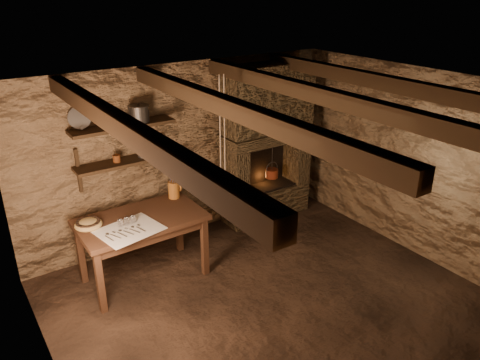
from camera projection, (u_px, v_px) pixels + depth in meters
floor at (270, 303)px, 5.26m from camera, size 4.50×4.50×0.00m
back_wall at (183, 152)px, 6.31m from camera, size 4.50×0.04×2.40m
front_wall at (449, 313)px, 3.26m from camera, size 4.50×0.04×2.40m
left_wall at (44, 280)px, 3.63m from camera, size 0.04×4.00×2.40m
right_wall at (413, 163)px, 5.95m from camera, size 0.04×4.00×2.40m
ceiling at (277, 91)px, 4.32m from camera, size 4.50×4.00×0.04m
beam_far_left at (122, 127)px, 3.58m from camera, size 0.14×3.95×0.16m
beam_mid_left at (232, 108)px, 4.10m from camera, size 0.14×3.95×0.16m
beam_mid_right at (317, 94)px, 4.61m from camera, size 0.14×3.95×0.16m
beam_far_right at (384, 82)px, 5.12m from camera, size 0.14×3.95×0.16m
shelf_lower at (126, 162)px, 5.72m from camera, size 1.25×0.30×0.04m
shelf_upper at (123, 126)px, 5.54m from camera, size 1.25×0.30×0.04m
hearth at (267, 139)px, 6.77m from camera, size 1.43×0.51×2.30m
work_table at (143, 246)px, 5.55m from camera, size 1.44×0.82×0.82m
linen_cloth at (130, 230)px, 5.12m from camera, size 0.74×0.64×0.01m
pewter_cutlery_row at (130, 230)px, 5.10m from camera, size 0.58×0.31×0.01m
drinking_glasses at (127, 221)px, 5.21m from camera, size 0.21×0.06×0.08m
stoneware_jug at (174, 182)px, 5.81m from camera, size 0.18×0.18×0.50m
wooden_bowl at (88, 224)px, 5.17m from camera, size 0.33×0.33×0.11m
iron_stockpot at (139, 114)px, 5.61m from camera, size 0.32×0.32×0.18m
tin_pan at (79, 118)px, 5.32m from camera, size 0.27×0.15×0.26m
small_kettle at (143, 152)px, 5.80m from camera, size 0.21×0.18×0.19m
rusty_tin at (117, 159)px, 5.63m from camera, size 0.10×0.10×0.09m
red_pot at (272, 173)px, 6.98m from camera, size 0.24×0.24×0.54m
hanging_ropes at (222, 126)px, 5.38m from camera, size 0.08×0.08×1.20m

